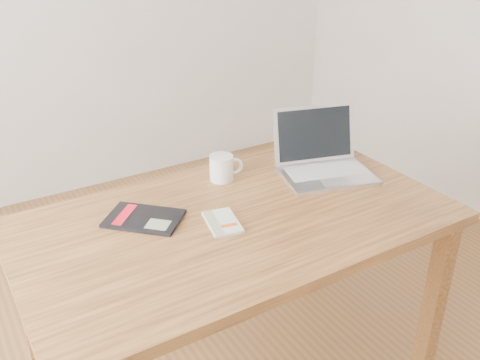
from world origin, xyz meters
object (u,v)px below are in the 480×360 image
white_guidebook (222,222)px  black_guidebook (144,218)px  laptop (323,160)px  desk (237,238)px  coffee_mug (222,167)px

white_guidebook → black_guidebook: bearing=155.1°
black_guidebook → laptop: 0.75m
desk → laptop: (0.47, 0.12, 0.14)m
desk → black_guidebook: black_guidebook is taller
white_guidebook → black_guidebook: (-0.21, 0.16, -0.00)m
white_guidebook → laptop: (0.54, 0.14, 0.04)m
coffee_mug → laptop: bearing=-7.3°
desk → coffee_mug: coffee_mug is taller
laptop → black_guidebook: bearing=-165.9°
black_guidebook → coffee_mug: size_ratio=2.21×
laptop → coffee_mug: bearing=173.8°
black_guidebook → laptop: size_ratio=0.71×
white_guidebook → coffee_mug: coffee_mug is taller
desk → coffee_mug: 0.32m
black_guidebook → laptop: (0.75, -0.02, 0.04)m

